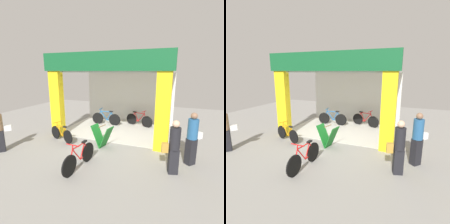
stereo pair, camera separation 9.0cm
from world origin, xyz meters
The scene contains 10 objects.
ground_plane centered at (0.00, 0.00, 0.00)m, with size 18.75×18.75×0.00m, color gray.
shop_facade centered at (0.00, 1.83, 2.03)m, with size 5.57×4.05×3.82m.
bicycle_inside_0 centered at (-0.93, 2.40, 0.38)m, with size 1.72×0.47×0.94m.
bicycle_inside_1 centered at (0.90, 2.84, 0.36)m, with size 1.59×0.58×0.91m.
bicycle_parked_0 centered at (0.14, -2.31, 0.37)m, with size 0.46×1.69×0.93m.
bicycle_parked_1 centered at (-1.81, -0.61, 0.34)m, with size 1.45×0.56×0.84m.
sandwich_board_sign centered at (0.14, -0.53, 0.45)m, with size 0.92×0.63×0.92m.
pedestrian_0 centered at (2.93, -1.53, 0.86)m, with size 0.56×0.38×1.68m.
pedestrian_1 centered at (3.46, -0.73, 0.92)m, with size 0.57×0.59×1.77m.
pedestrian_2 centered at (-3.34, -2.33, 0.88)m, with size 0.56×0.58×1.70m.
Camera 2 is at (3.09, -6.77, 3.06)m, focal length 28.65 mm.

